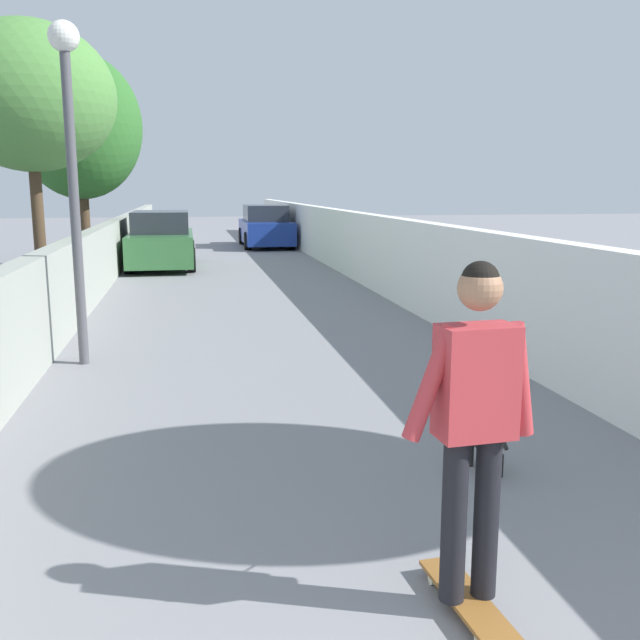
# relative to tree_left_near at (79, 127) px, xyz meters

# --- Properties ---
(ground_plane) EXTENTS (80.00, 80.00, 0.00)m
(ground_plane) POSITION_rel_tree_left_near_xyz_m (-5.00, -3.71, -3.70)
(ground_plane) COLOR gray
(wall_left) EXTENTS (48.00, 0.30, 1.35)m
(wall_left) POSITION_rel_tree_left_near_xyz_m (-7.00, -0.77, -3.03)
(wall_left) COLOR #999E93
(wall_left) RESTS_ON ground
(fence_right) EXTENTS (48.00, 0.30, 1.60)m
(fence_right) POSITION_rel_tree_left_near_xyz_m (-7.00, -6.65, -2.90)
(fence_right) COLOR white
(fence_right) RESTS_ON ground
(tree_left_near) EXTENTS (3.16, 3.16, 5.55)m
(tree_left_near) POSITION_rel_tree_left_near_xyz_m (0.00, 0.00, 0.00)
(tree_left_near) COLOR #473523
(tree_left_near) RESTS_ON ground
(tree_left_mid) EXTENTS (2.95, 2.95, 5.01)m
(tree_left_mid) POSITION_rel_tree_left_near_xyz_m (-6.00, -0.02, 0.01)
(tree_left_mid) COLOR #473523
(tree_left_mid) RESTS_ON ground
(lamp_post) EXTENTS (0.36, 0.36, 4.08)m
(lamp_post) POSITION_rel_tree_left_near_xyz_m (-10.41, -1.32, -0.89)
(lamp_post) COLOR #4C4C51
(lamp_post) RESTS_ON ground
(skateboard) EXTENTS (0.81, 0.26, 0.08)m
(skateboard) POSITION_rel_tree_left_near_xyz_m (-16.27, -4.02, -3.64)
(skateboard) COLOR brown
(skateboard) RESTS_ON ground
(person_skateboarder) EXTENTS (0.25, 0.71, 1.75)m
(person_skateboarder) POSITION_rel_tree_left_near_xyz_m (-16.27, -4.02, -2.59)
(person_skateboarder) COLOR black
(person_skateboarder) RESTS_ON skateboard
(dog) EXTENTS (2.05, 0.98, 1.06)m
(dog) POSITION_rel_tree_left_near_xyz_m (-14.52, -4.86, -3.43)
(dog) COLOR black
(dog) RESTS_ON ground
(car_near) EXTENTS (4.31, 1.80, 1.54)m
(car_near) POSITION_rel_tree_left_near_xyz_m (0.52, -1.92, -2.99)
(car_near) COLOR #336B38
(car_near) RESTS_ON ground
(car_far) EXTENTS (4.28, 1.80, 1.54)m
(car_far) POSITION_rel_tree_left_near_xyz_m (6.91, -5.50, -2.99)
(car_far) COLOR navy
(car_far) RESTS_ON ground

